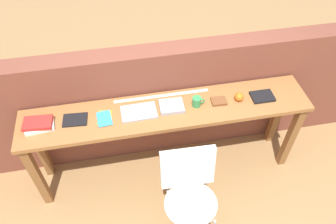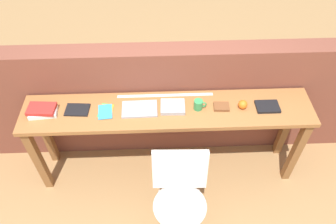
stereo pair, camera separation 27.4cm
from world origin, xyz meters
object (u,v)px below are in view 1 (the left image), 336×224
(chair_white_moulded, at_px, (190,191))
(leather_journal_brown, at_px, (219,101))
(magazine_cycling, at_px, (75,120))
(pamphlet_pile_colourful, at_px, (105,118))
(sports_ball_small, at_px, (239,97))
(book_repair_rightmost, at_px, (262,96))
(mug, at_px, (197,102))
(book_open_centre, at_px, (139,112))
(book_stack_leftmost, at_px, (39,125))

(chair_white_moulded, relative_size, leather_journal_brown, 6.86)
(magazine_cycling, relative_size, pamphlet_pile_colourful, 1.02)
(sports_ball_small, xyz_separation_m, book_repair_rightmost, (0.22, -0.01, -0.03))
(magazine_cycling, distance_m, mug, 1.03)
(chair_white_moulded, distance_m, book_repair_rightmost, 1.04)
(book_open_centre, xyz_separation_m, mug, (0.50, -0.00, 0.04))
(book_open_centre, height_order, sports_ball_small, sports_ball_small)
(book_open_centre, distance_m, sports_ball_small, 0.88)
(book_stack_leftmost, bearing_deg, magazine_cycling, 4.62)
(pamphlet_pile_colourful, bearing_deg, magazine_cycling, 174.67)
(pamphlet_pile_colourful, relative_size, book_repair_rightmost, 0.99)
(leather_journal_brown, bearing_deg, book_open_centre, -177.35)
(book_stack_leftmost, xyz_separation_m, mug, (1.31, 0.01, 0.01))
(magazine_cycling, distance_m, sports_ball_small, 1.41)
(book_stack_leftmost, bearing_deg, pamphlet_pile_colourful, 0.02)
(leather_journal_brown, bearing_deg, book_stack_leftmost, -176.82)
(magazine_cycling, relative_size, leather_journal_brown, 1.53)
(chair_white_moulded, xyz_separation_m, book_repair_rightmost, (0.78, 0.59, 0.36))
(mug, bearing_deg, book_repair_rightmost, -1.26)
(book_open_centre, bearing_deg, magazine_cycling, 177.54)
(magazine_cycling, xyz_separation_m, sports_ball_small, (1.41, -0.02, 0.03))
(magazine_cycling, xyz_separation_m, leather_journal_brown, (1.23, -0.02, 0.00))
(leather_journal_brown, bearing_deg, pamphlet_pile_colourful, -176.69)
(book_stack_leftmost, xyz_separation_m, magazine_cycling, (0.28, 0.02, -0.03))
(leather_journal_brown, relative_size, sports_ball_small, 1.66)
(magazine_cycling, xyz_separation_m, pamphlet_pile_colourful, (0.24, -0.02, -0.00))
(book_open_centre, relative_size, book_repair_rightmost, 1.51)
(chair_white_moulded, relative_size, book_stack_leftmost, 3.64)
(chair_white_moulded, relative_size, book_open_centre, 2.99)
(leather_journal_brown, bearing_deg, magazine_cycling, -177.83)
(sports_ball_small, bearing_deg, magazine_cycling, 179.04)
(book_repair_rightmost, bearing_deg, chair_white_moulded, -142.96)
(chair_white_moulded, height_order, mug, mug)
(book_stack_leftmost, relative_size, mug, 2.23)
(leather_journal_brown, xyz_separation_m, book_repair_rightmost, (0.39, -0.01, -0.00))
(sports_ball_small, bearing_deg, book_repair_rightmost, -1.71)
(magazine_cycling, height_order, book_repair_rightmost, book_repair_rightmost)
(book_repair_rightmost, bearing_deg, book_open_centre, 178.85)
(book_stack_leftmost, relative_size, book_repair_rightmost, 1.24)
(magazine_cycling, distance_m, pamphlet_pile_colourful, 0.24)
(mug, bearing_deg, sports_ball_small, -1.01)
(magazine_cycling, distance_m, book_open_centre, 0.53)
(pamphlet_pile_colourful, bearing_deg, chair_white_moulded, -45.06)
(book_open_centre, xyz_separation_m, leather_journal_brown, (0.70, -0.00, 0.00))
(mug, bearing_deg, book_stack_leftmost, -179.75)
(pamphlet_pile_colourful, height_order, book_repair_rightmost, book_repair_rightmost)
(magazine_cycling, bearing_deg, book_repair_rightmost, 3.00)
(magazine_cycling, xyz_separation_m, book_repair_rightmost, (1.62, -0.03, 0.00))
(chair_white_moulded, bearing_deg, book_stack_leftmost, 151.91)
(book_repair_rightmost, bearing_deg, book_stack_leftmost, 179.55)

